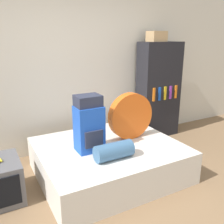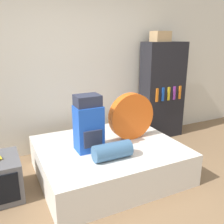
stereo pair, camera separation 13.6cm
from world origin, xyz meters
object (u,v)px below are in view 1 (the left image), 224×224
(sleeping_roll, at_px, (114,151))
(bookshelf, at_px, (158,90))
(tent_bag, at_px, (130,116))
(backpack, at_px, (89,124))
(cardboard_box, at_px, (157,36))

(sleeping_roll, relative_size, bookshelf, 0.27)
(tent_bag, bearing_deg, bookshelf, 34.78)
(backpack, xyz_separation_m, bookshelf, (1.75, 0.85, 0.09))
(sleeping_roll, height_order, bookshelf, bookshelf)
(backpack, bearing_deg, tent_bag, 7.95)
(tent_bag, height_order, sleeping_roll, tent_bag)
(sleeping_roll, relative_size, cardboard_box, 1.58)
(bookshelf, relative_size, cardboard_box, 5.91)
(bookshelf, bearing_deg, backpack, -154.15)
(backpack, bearing_deg, cardboard_box, 26.96)
(tent_bag, distance_m, sleeping_roll, 0.71)
(tent_bag, xyz_separation_m, bookshelf, (1.09, 0.76, 0.11))
(backpack, bearing_deg, bookshelf, 25.85)
(cardboard_box, bearing_deg, backpack, -153.04)
(sleeping_roll, xyz_separation_m, bookshelf, (1.60, 1.20, 0.33))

